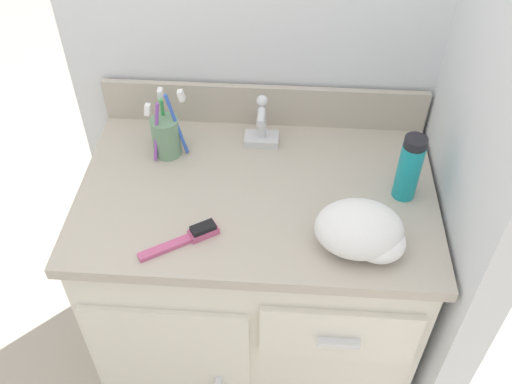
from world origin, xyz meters
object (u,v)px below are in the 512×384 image
(hairbrush, at_px, (190,237))
(shaving_cream_can, at_px, (409,168))
(hand_towel, at_px, (364,232))
(toothbrush_cup, at_px, (166,135))

(hairbrush, bearing_deg, shaving_cream_can, -12.51)
(hairbrush, height_order, hand_towel, hand_towel)
(hand_towel, bearing_deg, shaving_cream_can, 57.17)
(toothbrush_cup, height_order, shaving_cream_can, toothbrush_cup)
(shaving_cream_can, xyz_separation_m, hairbrush, (-0.49, -0.18, -0.08))
(shaving_cream_can, bearing_deg, toothbrush_cup, 169.14)
(toothbrush_cup, relative_size, hairbrush, 1.14)
(shaving_cream_can, relative_size, hand_towel, 0.88)
(shaving_cream_can, distance_m, hairbrush, 0.52)
(toothbrush_cup, height_order, hand_towel, toothbrush_cup)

